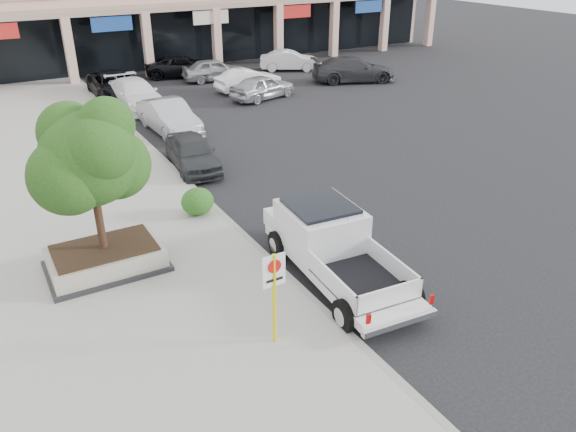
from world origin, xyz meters
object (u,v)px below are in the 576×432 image
object	(u,v)px
lot_car_b	(248,80)
lot_car_e	(215,70)
lot_car_a	(263,87)
pickup_truck	(339,251)
planter	(106,258)
curb_car_c	(136,94)
curb_car_d	(115,85)
lot_car_d	(182,66)
lot_car_c	(354,69)
lot_car_f	(290,61)
curb_car_b	(169,117)
curb_car_a	(192,153)
no_parking_sign	(274,287)
planter_tree	(93,156)

from	to	relation	value
lot_car_b	lot_car_e	size ratio (longest dim) A/B	0.97
lot_car_a	pickup_truck	bearing A→B (deg)	142.81
planter	lot_car_e	bearing A→B (deg)	59.54
curb_car_c	curb_car_d	xyz separation A→B (m)	(-0.41, 2.73, 0.00)
pickup_truck	lot_car_d	bearing A→B (deg)	82.99
planter	lot_car_d	xyz separation A→B (m)	(10.70, 22.87, 0.21)
lot_car_c	lot_car_e	distance (m)	9.13
curb_car_c	curb_car_d	world-z (taller)	curb_car_d
lot_car_b	lot_car_f	distance (m)	6.59
pickup_truck	lot_car_b	world-z (taller)	pickup_truck
lot_car_d	lot_car_e	size ratio (longest dim) A/B	1.17
lot_car_b	lot_car_f	world-z (taller)	lot_car_f
curb_car_b	lot_car_b	xyz separation A→B (m)	(6.97, 5.55, -0.10)
planter	curb_car_a	size ratio (longest dim) A/B	0.78
lot_car_d	curb_car_b	bearing A→B (deg)	174.84
curb_car_c	lot_car_e	distance (m)	7.62
curb_car_c	lot_car_d	size ratio (longest dim) A/B	1.07
no_parking_sign	lot_car_a	xyz separation A→B (m)	(10.10, 20.00, -0.93)
no_parking_sign	curb_car_d	xyz separation A→B (m)	(2.68, 24.42, -0.86)
planter	curb_car_c	xyz separation A→B (m)	(5.67, 16.52, 0.29)
no_parking_sign	lot_car_a	size ratio (longest dim) A/B	0.56
planter_tree	lot_car_c	bearing A→B (deg)	38.40
planter_tree	pickup_truck	distance (m)	6.92
planter	lot_car_b	xyz separation A→B (m)	(12.79, 16.97, 0.20)
no_parking_sign	curb_car_d	bearing A→B (deg)	83.74
no_parking_sign	lot_car_e	distance (m)	27.48
lot_car_a	lot_car_b	world-z (taller)	lot_car_a
curb_car_c	lot_car_e	xyz separation A→B (m)	(6.45, 4.07, -0.05)
curb_car_c	lot_car_d	bearing A→B (deg)	48.23
curb_car_c	lot_car_f	size ratio (longest dim) A/B	1.27
curb_car_c	curb_car_d	bearing A→B (deg)	95.24
planter	lot_car_e	world-z (taller)	lot_car_e
curb_car_b	curb_car_d	distance (m)	7.86
pickup_truck	lot_car_c	size ratio (longest dim) A/B	1.09
curb_car_d	lot_car_a	xyz separation A→B (m)	(7.42, -4.41, -0.07)
planter	curb_car_d	xyz separation A→B (m)	(5.25, 19.26, 0.30)
curb_car_a	lot_car_a	size ratio (longest dim) A/B	0.99
lot_car_c	lot_car_f	bearing A→B (deg)	41.28
curb_car_c	lot_car_d	distance (m)	8.11
curb_car_d	lot_car_d	bearing A→B (deg)	35.88
lot_car_d	lot_car_f	world-z (taller)	lot_car_f
planter	lot_car_d	distance (m)	25.26
planter	curb_car_c	bearing A→B (deg)	71.08
curb_car_a	planter_tree	bearing A→B (deg)	-122.03
no_parking_sign	curb_car_b	bearing A→B (deg)	78.94
planter_tree	no_parking_sign	distance (m)	6.11
lot_car_c	lot_car_f	xyz separation A→B (m)	(-1.87, 5.14, -0.10)
curb_car_a	lot_car_a	distance (m)	11.45
planter_tree	lot_car_a	bearing A→B (deg)	49.51
curb_car_b	lot_car_c	size ratio (longest dim) A/B	0.86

